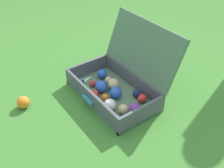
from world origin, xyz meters
TOP-DOWN VIEW (x-y plane):
  - ground_plane at (0.00, 0.00)m, footprint 16.00×16.00m
  - open_suitcase at (0.10, 0.08)m, footprint 0.62×0.52m
  - stray_ball_on_grass at (-0.15, -0.50)m, footprint 0.08×0.08m

SIDE VIEW (x-z plane):
  - ground_plane at x=0.00m, z-range 0.00..0.00m
  - stray_ball_on_grass at x=-0.15m, z-range 0.00..0.08m
  - open_suitcase at x=0.10m, z-range -0.13..0.34m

